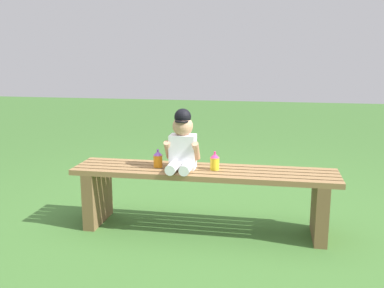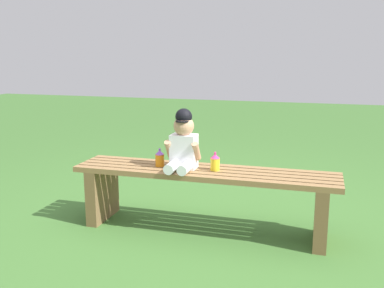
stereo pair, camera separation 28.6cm
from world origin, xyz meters
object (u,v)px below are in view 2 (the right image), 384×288
(child_figure, at_px, (183,143))
(sippy_cup_left, at_px, (160,158))
(sippy_cup_right, at_px, (215,162))
(park_bench, at_px, (204,189))

(child_figure, relative_size, sippy_cup_left, 3.26)
(child_figure, height_order, sippy_cup_left, child_figure)
(sippy_cup_right, bearing_deg, child_figure, -177.04)
(child_figure, xyz_separation_m, sippy_cup_left, (-0.17, 0.01, -0.12))
(park_bench, height_order, sippy_cup_left, sippy_cup_left)
(sippy_cup_right, bearing_deg, sippy_cup_left, 180.00)
(child_figure, bearing_deg, sippy_cup_left, 176.32)
(park_bench, relative_size, child_figure, 4.35)
(park_bench, xyz_separation_m, sippy_cup_left, (-0.32, -0.00, 0.19))
(sippy_cup_right, bearing_deg, park_bench, 177.82)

